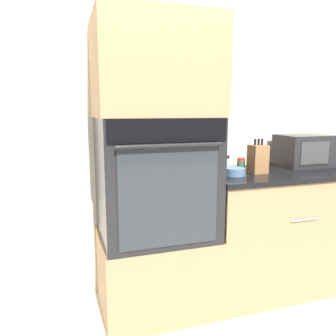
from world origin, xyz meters
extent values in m
plane|color=beige|center=(0.00, 0.00, 0.00)|extent=(12.00, 12.00, 0.00)
cube|color=beige|center=(0.00, 0.63, 1.25)|extent=(8.00, 0.05, 2.50)
cube|color=#A87F56|center=(-0.38, 0.30, 0.27)|extent=(0.75, 0.60, 0.53)
cube|color=black|center=(-0.38, 0.30, 0.93)|extent=(0.73, 0.59, 0.79)
cube|color=black|center=(-0.38, 0.00, 1.25)|extent=(0.70, 0.01, 0.13)
cube|color=orange|center=(-0.38, 0.00, 1.25)|extent=(0.09, 0.00, 0.03)
cube|color=#282D33|center=(-0.38, 0.00, 0.87)|extent=(0.60, 0.01, 0.60)
cylinder|color=black|center=(-0.38, -0.03, 1.17)|extent=(0.62, 0.02, 0.02)
cube|color=#A87F56|center=(-0.38, 0.30, 1.62)|extent=(0.75, 0.60, 0.60)
cube|color=#A87F56|center=(0.58, 0.30, 0.44)|extent=(1.17, 0.60, 0.89)
cube|color=black|center=(0.58, 0.30, 0.90)|extent=(1.19, 0.63, 0.03)
cylinder|color=#B7B7BC|center=(0.58, -0.01, 0.64)|extent=(0.22, 0.01, 0.01)
cube|color=#232326|center=(0.88, 0.40, 1.05)|extent=(0.41, 0.29, 0.25)
cube|color=#3D3D3F|center=(0.86, 0.26, 1.05)|extent=(0.26, 0.01, 0.17)
cube|color=olive|center=(0.37, 0.27, 1.02)|extent=(0.11, 0.11, 0.20)
cylinder|color=black|center=(0.35, 0.27, 1.14)|extent=(0.02, 0.02, 0.04)
cylinder|color=black|center=(0.37, 0.27, 1.14)|extent=(0.02, 0.02, 0.04)
cylinder|color=black|center=(0.40, 0.27, 1.14)|extent=(0.02, 0.02, 0.04)
cylinder|color=#517599|center=(0.17, 0.24, 0.95)|extent=(0.15, 0.15, 0.05)
cylinder|color=brown|center=(0.10, 0.33, 0.95)|extent=(0.04, 0.04, 0.06)
cylinder|color=#B7B7BC|center=(0.10, 0.33, 0.98)|extent=(0.03, 0.03, 0.02)
cylinder|color=#427047|center=(0.30, 0.38, 0.96)|extent=(0.06, 0.06, 0.08)
cylinder|color=red|center=(0.30, 0.38, 1.01)|extent=(0.05, 0.05, 0.02)
cylinder|color=silver|center=(0.44, 0.43, 0.97)|extent=(0.04, 0.04, 0.09)
cylinder|color=red|center=(0.44, 0.43, 1.02)|extent=(0.04, 0.04, 0.03)
cylinder|color=silver|center=(0.27, 0.55, 0.96)|extent=(0.05, 0.05, 0.07)
cylinder|color=black|center=(0.27, 0.55, 1.00)|extent=(0.05, 0.05, 0.02)
camera|label=1|loc=(-0.94, -1.74, 1.36)|focal=35.00mm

